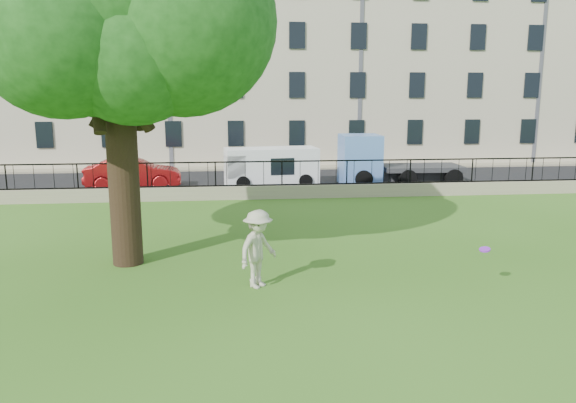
{
  "coord_description": "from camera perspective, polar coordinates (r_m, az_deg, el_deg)",
  "views": [
    {
      "loc": [
        -2.34,
        -13.12,
        4.82
      ],
      "look_at": [
        -0.61,
        3.5,
        1.53
      ],
      "focal_mm": 35.0,
      "sensor_mm": 36.0,
      "label": 1
    }
  ],
  "objects": [
    {
      "name": "man",
      "position": [
        13.94,
        -3.05,
        -4.84
      ],
      "size": [
        1.39,
        1.44,
        1.97
      ],
      "primitive_type": "imported",
      "rotation": [
        0.0,
        0.0,
        0.84
      ],
      "color": "#B6B294",
      "rests_on": "ground"
    },
    {
      "name": "ground",
      "position": [
        14.18,
        3.96,
        -8.76
      ],
      "size": [
        120.0,
        120.0,
        0.0
      ],
      "primitive_type": "plane",
      "color": "#316016",
      "rests_on": "ground"
    },
    {
      "name": "retaining_wall",
      "position": [
        25.63,
        -0.62,
        0.99
      ],
      "size": [
        50.0,
        0.4,
        0.6
      ],
      "primitive_type": "cube",
      "color": "gray",
      "rests_on": "ground"
    },
    {
      "name": "white_van",
      "position": [
        28.86,
        -1.71,
        3.51
      ],
      "size": [
        4.86,
        2.34,
        1.97
      ],
      "primitive_type": "cube",
      "rotation": [
        0.0,
        0.0,
        0.11
      ],
      "color": "white",
      "rests_on": "street"
    },
    {
      "name": "building_row",
      "position": [
        40.81,
        -2.73,
        14.09
      ],
      "size": [
        56.4,
        10.4,
        13.8
      ],
      "color": "#AFA98B",
      "rests_on": "ground"
    },
    {
      "name": "tree",
      "position": [
        16.27,
        -17.73,
        18.9
      ],
      "size": [
        8.44,
        6.64,
        10.67
      ],
      "color": "black",
      "rests_on": "ground"
    },
    {
      "name": "red_sedan",
      "position": [
        29.21,
        -15.46,
        2.79
      ],
      "size": [
        4.81,
        1.98,
        1.55
      ],
      "primitive_type": "imported",
      "rotation": [
        0.0,
        0.0,
        1.64
      ],
      "color": "#AD1517",
      "rests_on": "street"
    },
    {
      "name": "street",
      "position": [
        30.3,
        -1.44,
        2.01
      ],
      "size": [
        60.0,
        9.0,
        0.01
      ],
      "primitive_type": "cube",
      "color": "black",
      "rests_on": "ground"
    },
    {
      "name": "frisbee",
      "position": [
        14.61,
        19.36,
        -4.62
      ],
      "size": [
        0.33,
        0.33,
        0.12
      ],
      "primitive_type": "cylinder",
      "rotation": [
        0.21,
        -0.14,
        -0.27
      ],
      "color": "purple"
    },
    {
      "name": "sidewalk",
      "position": [
        35.42,
        -2.11,
        3.42
      ],
      "size": [
        60.0,
        1.4,
        0.12
      ],
      "primitive_type": "cube",
      "color": "gray",
      "rests_on": "ground"
    },
    {
      "name": "blue_truck",
      "position": [
        30.07,
        11.22,
        4.22
      ],
      "size": [
        6.24,
        2.3,
        2.6
      ],
      "primitive_type": "cube",
      "rotation": [
        0.0,
        0.0,
        -0.02
      ],
      "color": "#5E8BDC",
      "rests_on": "street"
    },
    {
      "name": "iron_railing",
      "position": [
        25.5,
        -0.62,
        2.88
      ],
      "size": [
        50.0,
        0.05,
        1.13
      ],
      "color": "black",
      "rests_on": "retaining_wall"
    }
  ]
}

